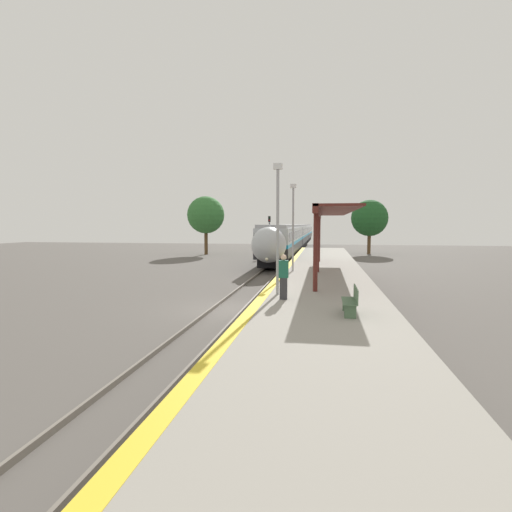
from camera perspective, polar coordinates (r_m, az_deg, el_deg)
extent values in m
plane|color=#56514C|center=(18.44, -3.79, -7.59)|extent=(120.00, 120.00, 0.00)
cube|color=slate|center=(18.60, -5.97, -7.26)|extent=(0.08, 90.00, 0.15)
cube|color=slate|center=(18.27, -1.57, -7.45)|extent=(0.08, 90.00, 0.15)
cube|color=black|center=(43.19, 3.98, 0.21)|extent=(2.51, 20.30, 0.78)
cube|color=#28282D|center=(43.14, 3.99, 1.31)|extent=(2.85, 22.07, 0.89)
cube|color=#198CBF|center=(43.11, 3.99, 2.11)|extent=(2.86, 22.07, 0.31)
cube|color=#B2B7BC|center=(43.08, 4.00, 3.21)|extent=(2.85, 22.07, 1.35)
cube|color=black|center=(43.08, 4.00, 3.12)|extent=(2.88, 20.30, 0.74)
cube|color=#9E9EA3|center=(43.07, 4.00, 4.30)|extent=(2.57, 22.07, 0.30)
cylinder|color=black|center=(35.43, 1.57, -1.00)|extent=(0.12, 0.89, 0.89)
cylinder|color=black|center=(35.26, 3.89, -1.04)|extent=(0.12, 0.89, 0.89)
cylinder|color=black|center=(37.60, 2.04, -0.68)|extent=(0.12, 0.89, 0.89)
cylinder|color=black|center=(37.44, 4.22, -0.72)|extent=(0.12, 0.89, 0.89)
cylinder|color=black|center=(48.97, 3.80, 0.53)|extent=(0.12, 0.89, 0.89)
cylinder|color=black|center=(48.85, 5.48, 0.51)|extent=(0.12, 0.89, 0.89)
cylinder|color=black|center=(51.16, 4.04, 0.70)|extent=(0.12, 0.89, 0.89)
cylinder|color=black|center=(51.04, 5.65, 0.68)|extent=(0.12, 0.89, 0.89)
ellipsoid|color=#B2B7BC|center=(31.14, 1.84, 1.60)|extent=(2.74, 3.05, 2.80)
ellipsoid|color=black|center=(30.74, 1.74, 2.42)|extent=(2.00, 1.78, 1.43)
sphere|color=#F9F4CC|center=(30.08, 1.54, -0.46)|extent=(0.24, 0.24, 0.24)
cube|color=black|center=(65.94, 5.92, 1.69)|extent=(2.51, 20.30, 0.78)
cube|color=#28282D|center=(65.91, 5.92, 2.42)|extent=(2.85, 22.07, 0.89)
cube|color=#198CBF|center=(65.89, 5.93, 2.94)|extent=(2.86, 22.07, 0.31)
cube|color=#B2B7BC|center=(65.87, 5.93, 3.65)|extent=(2.85, 22.07, 1.35)
cube|color=black|center=(65.87, 5.93, 3.60)|extent=(2.88, 20.30, 0.74)
cube|color=#9E9EA3|center=(65.86, 5.94, 4.37)|extent=(2.57, 22.07, 0.30)
cylinder|color=black|center=(58.10, 4.71, 1.15)|extent=(0.12, 0.89, 0.89)
cylinder|color=black|center=(58.00, 6.13, 1.14)|extent=(0.12, 0.89, 0.89)
cylinder|color=black|center=(60.29, 4.89, 1.27)|extent=(0.12, 0.89, 0.89)
cylinder|color=black|center=(60.19, 6.25, 1.26)|extent=(0.12, 0.89, 0.89)
cylinder|color=black|center=(71.72, 5.64, 1.79)|extent=(0.12, 0.89, 0.89)
cylinder|color=black|center=(71.64, 6.79, 1.78)|extent=(0.12, 0.89, 0.89)
cylinder|color=black|center=(73.91, 5.75, 1.87)|extent=(0.12, 0.89, 0.89)
cylinder|color=black|center=(73.83, 6.87, 1.86)|extent=(0.12, 0.89, 0.89)
cube|color=black|center=(88.75, 6.86, 2.41)|extent=(2.51, 20.30, 0.78)
cube|color=#28282D|center=(88.73, 6.87, 2.95)|extent=(2.85, 22.07, 0.89)
cube|color=#198CBF|center=(88.71, 6.87, 3.34)|extent=(2.86, 22.07, 0.31)
cube|color=#B2B7BC|center=(88.70, 6.88, 3.87)|extent=(2.85, 22.07, 1.35)
cube|color=black|center=(88.70, 6.87, 3.83)|extent=(2.88, 20.30, 0.74)
cube|color=#9E9EA3|center=(88.69, 6.88, 4.40)|extent=(2.57, 22.07, 0.30)
cylinder|color=black|center=(80.88, 6.08, 2.10)|extent=(0.12, 0.89, 0.89)
cylinder|color=black|center=(80.80, 7.10, 2.09)|extent=(0.12, 0.89, 0.89)
cylinder|color=black|center=(83.07, 6.18, 2.16)|extent=(0.12, 0.89, 0.89)
cylinder|color=black|center=(83.00, 7.17, 2.15)|extent=(0.12, 0.89, 0.89)
cylinder|color=black|center=(94.53, 6.59, 2.44)|extent=(0.12, 0.89, 0.89)
cylinder|color=black|center=(94.46, 7.46, 2.43)|extent=(0.12, 0.89, 0.89)
cylinder|color=black|center=(96.72, 6.66, 2.49)|extent=(0.12, 0.89, 0.89)
cylinder|color=black|center=(96.66, 7.51, 2.48)|extent=(0.12, 0.89, 0.89)
cube|color=gray|center=(17.86, 9.39, -6.40)|extent=(5.06, 64.00, 1.00)
cube|color=yellow|center=(17.92, 1.91, -4.66)|extent=(0.40, 64.00, 0.01)
cube|color=#4C6B4C|center=(12.63, 13.32, -7.75)|extent=(0.36, 0.06, 0.42)
cube|color=#4C6B4C|center=(13.68, 13.02, -6.80)|extent=(0.36, 0.06, 0.42)
cube|color=#4C6B4C|center=(13.11, 13.18, -6.29)|extent=(0.44, 1.43, 0.03)
cube|color=#4C6B4C|center=(13.08, 14.08, -5.28)|extent=(0.04, 1.43, 0.44)
cube|color=#333338|center=(15.36, 3.95, -4.65)|extent=(0.28, 0.20, 0.84)
cube|color=#1E604C|center=(15.26, 3.97, -1.87)|extent=(0.36, 0.22, 0.66)
sphere|color=beige|center=(15.22, 3.98, -0.20)|extent=(0.23, 0.23, 0.23)
cylinder|color=#59595E|center=(48.42, 1.92, 2.42)|extent=(0.14, 0.14, 4.16)
cube|color=black|center=(48.39, 1.92, 5.30)|extent=(0.28, 0.20, 0.70)
sphere|color=black|center=(48.28, 1.91, 5.50)|extent=(0.14, 0.14, 0.14)
sphere|color=red|center=(48.28, 1.91, 5.10)|extent=(0.14, 0.14, 0.14)
cylinder|color=#9E9EA3|center=(16.25, 3.11, 3.36)|extent=(0.12, 0.12, 5.07)
cube|color=silver|center=(16.41, 3.15, 12.67)|extent=(0.36, 0.20, 0.24)
cylinder|color=#9E9EA3|center=(24.55, 5.30, 3.75)|extent=(0.12, 0.12, 5.07)
cube|color=silver|center=(24.66, 5.35, 9.93)|extent=(0.36, 0.20, 0.24)
cylinder|color=#511E19|center=(17.18, 8.50, 0.60)|extent=(0.20, 0.20, 3.41)
cylinder|color=#511E19|center=(24.21, 8.82, 1.73)|extent=(0.20, 0.20, 3.41)
cylinder|color=#511E19|center=(31.25, 8.99, 2.35)|extent=(0.20, 0.20, 3.41)
cube|color=#511E19|center=(24.19, 8.87, 6.00)|extent=(0.24, 17.09, 0.36)
cube|color=#511E19|center=(24.20, 11.02, 6.25)|extent=(2.00, 17.09, 0.10)
cylinder|color=brown|center=(51.63, -7.15, 1.98)|extent=(0.44, 0.44, 3.18)
sphere|color=#337033|center=(51.60, -7.18, 5.85)|extent=(4.74, 4.74, 4.74)
cylinder|color=brown|center=(54.02, 15.84, 1.76)|extent=(0.44, 0.44, 2.80)
sphere|color=#1E5123|center=(53.97, 15.92, 5.25)|extent=(4.71, 4.71, 4.71)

